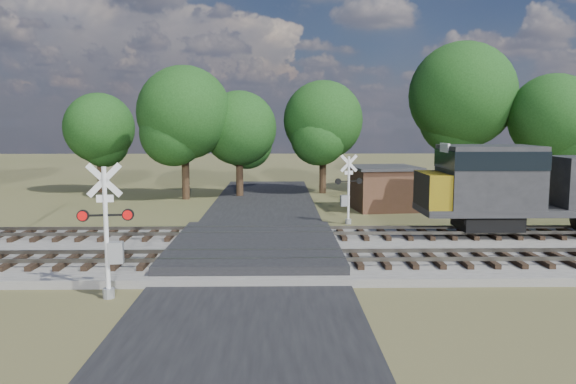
{
  "coord_description": "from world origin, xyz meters",
  "views": [
    {
      "loc": [
        0.98,
        -23.04,
        5.6
      ],
      "look_at": [
        1.44,
        2.0,
        2.51
      ],
      "focal_mm": 35.0,
      "sensor_mm": 36.0,
      "label": 1
    }
  ],
  "objects": [
    {
      "name": "treeline",
      "position": [
        12.19,
        20.32,
        6.56
      ],
      "size": [
        83.13,
        11.49,
        11.95
      ],
      "color": "black",
      "rests_on": "ground"
    },
    {
      "name": "track_near",
      "position": [
        3.12,
        -2.0,
        0.41
      ],
      "size": [
        140.0,
        2.6,
        0.33
      ],
      "color": "black",
      "rests_on": "ballast_bed"
    },
    {
      "name": "ballast_bed",
      "position": [
        10.0,
        0.5,
        0.15
      ],
      "size": [
        140.0,
        10.0,
        0.3
      ],
      "primitive_type": "cube",
      "color": "gray",
      "rests_on": "ground"
    },
    {
      "name": "crossing_signal_near",
      "position": [
        -4.38,
        -5.44,
        1.82
      ],
      "size": [
        1.76,
        0.41,
        4.37
      ],
      "rotation": [
        0.0,
        0.0,
        0.12
      ],
      "color": "silver",
      "rests_on": "ground"
    },
    {
      "name": "road",
      "position": [
        0.0,
        0.0,
        0.04
      ],
      "size": [
        7.0,
        60.0,
        0.08
      ],
      "primitive_type": "cube",
      "color": "black",
      "rests_on": "ground"
    },
    {
      "name": "track_far",
      "position": [
        3.12,
        3.0,
        0.41
      ],
      "size": [
        140.0,
        2.6,
        0.33
      ],
      "color": "black",
      "rests_on": "ballast_bed"
    },
    {
      "name": "ground",
      "position": [
        0.0,
        0.0,
        0.0
      ],
      "size": [
        160.0,
        160.0,
        0.0
      ],
      "primitive_type": "plane",
      "color": "#4D4F2A",
      "rests_on": "ground"
    },
    {
      "name": "equipment_shed",
      "position": [
        7.85,
        13.0,
        1.43
      ],
      "size": [
        4.62,
        4.62,
        2.82
      ],
      "rotation": [
        0.0,
        0.0,
        0.12
      ],
      "color": "#462E1E",
      "rests_on": "ground"
    },
    {
      "name": "crossing_panel",
      "position": [
        0.0,
        0.5,
        0.32
      ],
      "size": [
        7.0,
        9.0,
        0.62
      ],
      "primitive_type": "cube",
      "color": "#262628",
      "rests_on": "ground"
    },
    {
      "name": "crossing_signal_far",
      "position": [
        4.83,
        7.72,
        1.61
      ],
      "size": [
        1.56,
        0.4,
        3.88
      ],
      "rotation": [
        0.0,
        0.0,
        3.32
      ],
      "color": "silver",
      "rests_on": "ground"
    }
  ]
}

